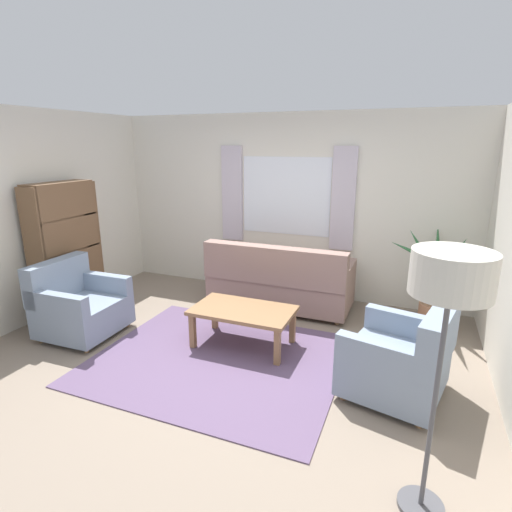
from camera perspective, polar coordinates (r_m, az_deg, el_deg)
ground_plane at (r=4.38m, az=-5.36°, el=-14.34°), size 6.24×6.24×0.00m
wall_back at (r=5.96m, az=4.35°, el=7.04°), size 5.32×0.12×2.60m
wall_left at (r=5.64m, az=-30.63°, el=4.42°), size 0.12×4.40×2.60m
window_with_curtains at (r=5.86m, az=4.13°, el=8.38°), size 1.98×0.07×1.40m
area_rug at (r=4.38m, az=-5.36°, el=-14.27°), size 2.50×2.09×0.01m
couch at (r=5.50m, az=3.25°, el=-3.69°), size 1.90×0.82×0.92m
armchair_left at (r=5.19m, az=-23.72°, el=-6.39°), size 0.84×0.86×0.88m
armchair_right at (r=3.88m, az=19.91°, el=-13.54°), size 0.98×1.00×0.88m
coffee_table at (r=4.48m, az=-1.83°, el=-8.10°), size 1.10×0.64×0.44m
potted_plant at (r=5.29m, az=23.96°, el=-3.42°), size 1.09×1.21×1.21m
bookshelf at (r=5.77m, az=-24.83°, el=-0.06°), size 0.30×0.94×1.72m
standing_lamp at (r=2.37m, az=25.63°, el=-4.43°), size 0.42×0.42×1.65m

